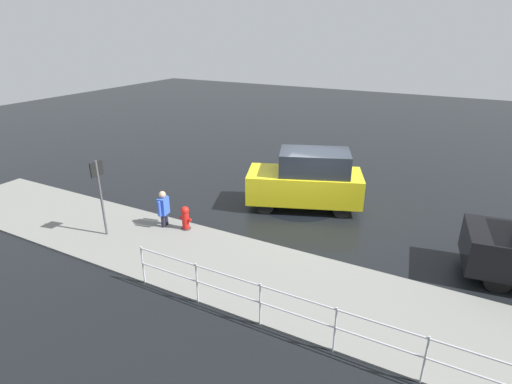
{
  "coord_description": "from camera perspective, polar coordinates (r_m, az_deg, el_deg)",
  "views": [
    {
      "loc": [
        -4.18,
        11.86,
        5.87
      ],
      "look_at": [
        1.5,
        1.14,
        0.9
      ],
      "focal_mm": 28.0,
      "sensor_mm": 36.0,
      "label": 1
    }
  ],
  "objects": [
    {
      "name": "moving_hatchback",
      "position": [
        13.93,
        7.29,
        1.75
      ],
      "size": [
        4.25,
        2.97,
        2.06
      ],
      "color": "yellow",
      "rests_on": "ground"
    },
    {
      "name": "ground_plane",
      "position": [
        13.88,
        7.72,
        -2.96
      ],
      "size": [
        60.0,
        60.0,
        0.0
      ],
      "primitive_type": "plane",
      "color": "black"
    },
    {
      "name": "kerb_strip",
      "position": [
        10.5,
        -0.58,
        -11.56
      ],
      "size": [
        24.0,
        3.2,
        0.04
      ],
      "primitive_type": "cube",
      "color": "slate",
      "rests_on": "ground"
    },
    {
      "name": "sign_post",
      "position": [
        12.5,
        -21.44,
        0.6
      ],
      "size": [
        0.07,
        0.44,
        2.4
      ],
      "color": "#4C4C51",
      "rests_on": "ground"
    },
    {
      "name": "puddle_patch",
      "position": [
        14.52,
        6.25,
        -1.68
      ],
      "size": [
        2.97,
        2.97,
        0.01
      ],
      "primitive_type": "cylinder",
      "color": "black",
      "rests_on": "ground"
    },
    {
      "name": "metal_railing",
      "position": [
        8.29,
        5.77,
        -16.29
      ],
      "size": [
        8.1,
        0.04,
        1.05
      ],
      "color": "#B7BABF",
      "rests_on": "ground"
    },
    {
      "name": "fire_hydrant",
      "position": [
        12.64,
        -10.05,
        -3.72
      ],
      "size": [
        0.42,
        0.31,
        0.8
      ],
      "color": "red",
      "rests_on": "ground"
    },
    {
      "name": "pedestrian",
      "position": [
        12.86,
        -13.08,
        -2.13
      ],
      "size": [
        0.3,
        0.56,
        1.22
      ],
      "color": "blue",
      "rests_on": "ground"
    }
  ]
}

